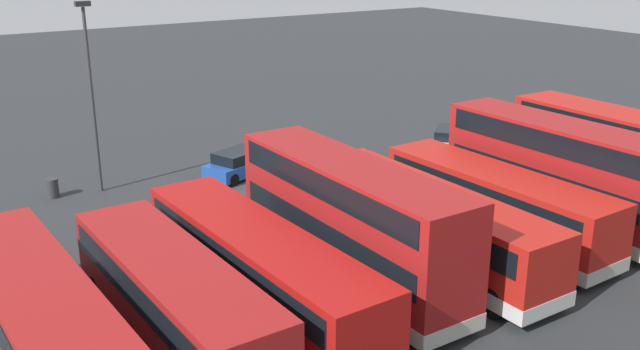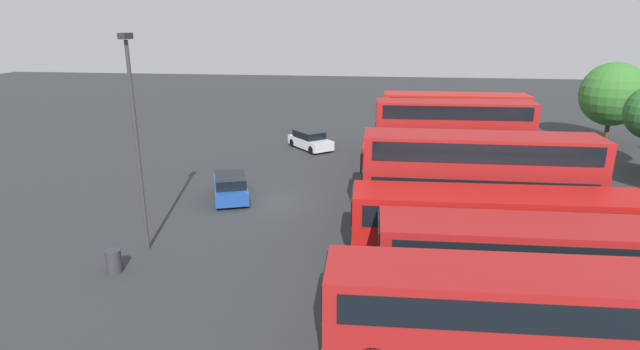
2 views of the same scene
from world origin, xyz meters
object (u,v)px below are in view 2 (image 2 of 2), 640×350
at_px(bus_single_deck_seventh, 529,258).
at_px(bus_single_deck_fourth, 468,173).
at_px(bus_double_decker_fifth, 478,178).
at_px(bus_double_decker_second, 452,132).
at_px(lamp_post_tall, 136,131).
at_px(bus_single_deck_third, 458,156).
at_px(bus_single_deck_sixth, 496,223).
at_px(bus_double_decker_near_end, 453,122).
at_px(waste_bin_yellow, 114,261).
at_px(car_small_green, 310,140).
at_px(car_hatchback_silver, 231,187).
at_px(bus_single_deck_far_end, 529,314).

bearing_deg(bus_single_deck_seventh, bus_single_deck_fourth, -176.87).
xyz_separation_m(bus_double_decker_fifth, bus_single_deck_seventh, (7.00, 0.72, -0.83)).
xyz_separation_m(bus_double_decker_second, lamp_post_tall, (15.63, -14.80, 2.87)).
xyz_separation_m(bus_single_deck_third, bus_single_deck_sixth, (11.10, 0.18, 0.00)).
height_order(bus_double_decker_second, bus_double_decker_fifth, same).
xyz_separation_m(bus_double_decker_near_end, bus_single_deck_fourth, (11.01, -0.40, -0.82)).
height_order(bus_double_decker_second, bus_single_deck_third, bus_double_decker_second).
distance_m(bus_double_decker_second, waste_bin_yellow, 23.50).
bearing_deg(bus_single_deck_sixth, car_small_green, -149.61).
bearing_deg(lamp_post_tall, bus_double_decker_near_end, 141.69).
relative_size(bus_single_deck_third, car_hatchback_silver, 2.47).
distance_m(bus_double_decker_second, bus_single_deck_seventh, 17.86).
xyz_separation_m(bus_single_deck_fourth, car_small_green, (-10.86, -10.60, -0.92)).
relative_size(bus_single_deck_fourth, bus_double_decker_fifth, 1.07).
distance_m(bus_single_deck_third, car_small_green, 12.72).
relative_size(bus_single_deck_sixth, lamp_post_tall, 1.31).
relative_size(bus_double_decker_second, bus_single_deck_sixth, 0.88).
xyz_separation_m(bus_double_decker_near_end, car_small_green, (0.15, -11.00, -1.75)).
bearing_deg(car_small_green, waste_bin_yellow, -12.15).
bearing_deg(lamp_post_tall, car_hatchback_silver, 166.46).
bearing_deg(bus_single_deck_far_end, bus_single_deck_fourth, 178.65).
bearing_deg(waste_bin_yellow, bus_double_decker_fifth, 115.07).
distance_m(bus_single_deck_fourth, bus_single_deck_seventh, 10.58).
height_order(bus_double_decker_near_end, bus_single_deck_seventh, bus_double_decker_near_end).
bearing_deg(car_hatchback_silver, bus_single_deck_far_end, 45.28).
relative_size(bus_single_deck_seventh, waste_bin_yellow, 11.32).
distance_m(bus_single_deck_fourth, lamp_post_tall, 17.49).
bearing_deg(car_small_green, bus_double_decker_second, 71.05).
distance_m(bus_single_deck_fourth, car_small_green, 15.21).
height_order(bus_single_deck_third, lamp_post_tall, lamp_post_tall).
bearing_deg(bus_single_deck_seventh, car_hatchback_silver, -123.33).
bearing_deg(car_small_green, lamp_post_tall, -12.63).
xyz_separation_m(bus_single_deck_fourth, lamp_post_tall, (8.37, -14.91, 3.70)).
height_order(bus_double_decker_near_end, bus_double_decker_fifth, same).
bearing_deg(bus_single_deck_far_end, car_small_green, -157.78).
bearing_deg(bus_double_decker_second, bus_single_deck_seventh, 2.20).
height_order(bus_double_decker_second, bus_single_deck_seventh, bus_double_decker_second).
bearing_deg(bus_single_deck_seventh, bus_single_deck_far_end, -13.89).
xyz_separation_m(bus_single_deck_fourth, bus_double_decker_fifth, (3.57, -0.14, 0.83)).
xyz_separation_m(bus_double_decker_second, car_small_green, (-3.60, -10.49, -1.75)).
bearing_deg(bus_single_deck_third, bus_single_deck_sixth, 0.91).
xyz_separation_m(bus_double_decker_near_end, bus_single_deck_sixth, (18.37, -0.32, -0.82)).
bearing_deg(bus_single_deck_fourth, lamp_post_tall, -60.69).
distance_m(bus_single_deck_seventh, waste_bin_yellow, 15.84).
xyz_separation_m(bus_double_decker_near_end, waste_bin_yellow, (21.64, -15.63, -1.97)).
xyz_separation_m(bus_single_deck_third, bus_single_deck_far_end, (18.01, -0.24, 0.00)).
bearing_deg(car_hatchback_silver, bus_single_deck_third, 111.64).
distance_m(bus_single_deck_seventh, car_hatchback_silver, 16.57).
height_order(bus_double_decker_near_end, car_hatchback_silver, bus_double_decker_near_end).
xyz_separation_m(bus_double_decker_near_end, bus_single_deck_seventh, (21.58, 0.17, -0.83)).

